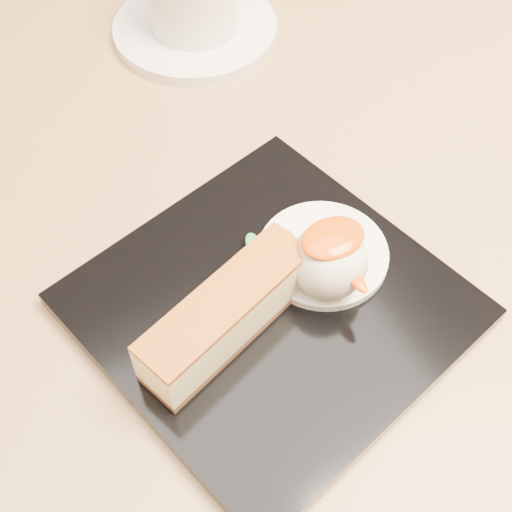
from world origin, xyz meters
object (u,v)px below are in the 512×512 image
table (224,317)px  cheesecake (226,314)px  dessert_plate (271,307)px  ice_cream_scoop (329,261)px  saucer (195,28)px

table → cheesecake: (-0.04, -0.10, 0.19)m
cheesecake → dessert_plate: bearing=-10.0°
ice_cream_scoop → saucer: bearing=80.5°
saucer → dessert_plate: bearing=-107.0°
table → ice_cream_scoop: size_ratio=15.78×
table → dessert_plate: (-0.01, -0.10, 0.16)m
table → ice_cream_scoop: (0.03, -0.10, 0.19)m
ice_cream_scoop → table: bearing=106.5°
table → saucer: 0.27m
dessert_plate → ice_cream_scoop: 0.05m
table → cheesecake: 0.22m
table → saucer: bearing=67.9°
dessert_plate → saucer: bearing=73.0°
dessert_plate → cheesecake: bearing=-171.9°
table → ice_cream_scoop: bearing=-73.5°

